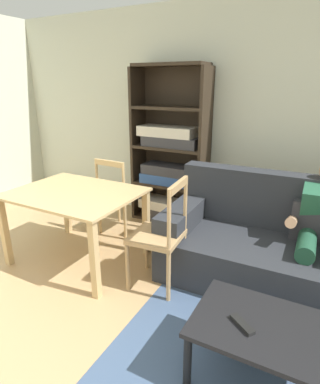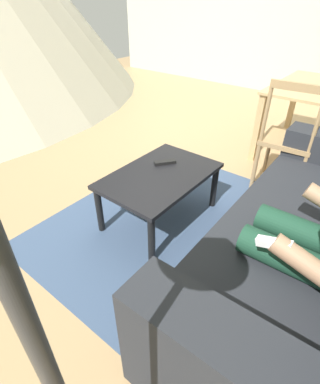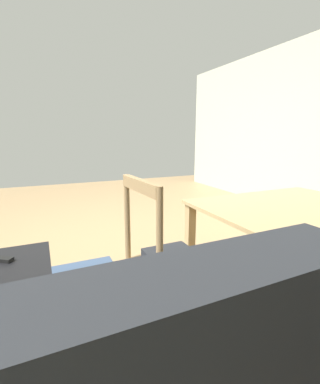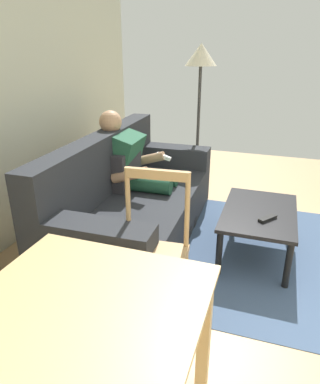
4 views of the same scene
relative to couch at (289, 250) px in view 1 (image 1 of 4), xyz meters
name	(u,v)px [view 1 (image 1 of 4)]	position (x,y,z in m)	size (l,w,h in m)	color
wall_back	(218,120)	(-1.04, 1.02, 0.98)	(6.16, 0.12, 2.61)	beige
couch	(289,250)	(0.00, 0.00, 0.00)	(2.19, 0.96, 0.94)	#282B30
coffee_table	(270,335)	(0.04, -1.13, 0.02)	(0.89, 0.58, 0.41)	black
tv_remote	(242,324)	(-0.11, -1.20, 0.09)	(0.05, 0.17, 0.02)	black
bookshelf	(170,161)	(-1.55, 0.77, 0.46)	(0.95, 0.36, 1.94)	#2D2319
dining_table	(75,202)	(-1.93, -0.56, 0.29)	(1.21, 0.93, 0.73)	tan
dining_chair_near_wall	(120,195)	(-1.93, 0.18, 0.13)	(0.44, 0.44, 0.92)	tan
dining_chair_facing_couch	(160,236)	(-0.99, -0.55, 0.15)	(0.45, 0.45, 0.98)	tan
area_rug	(263,380)	(0.04, -1.13, -0.33)	(2.00, 1.40, 0.01)	#3D5170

